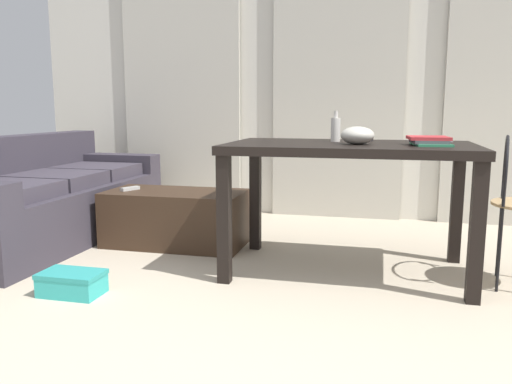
% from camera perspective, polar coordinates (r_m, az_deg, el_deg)
% --- Properties ---
extents(ground_plane, '(7.62, 7.62, 0.00)m').
position_cam_1_polar(ground_plane, '(2.87, 5.23, -10.49)').
color(ground_plane, beige).
extents(wall_back, '(5.71, 0.10, 2.64)m').
position_cam_1_polar(wall_back, '(4.69, 9.23, 13.46)').
color(wall_back, silver).
rests_on(wall_back, ground).
extents(curtains, '(4.06, 0.03, 2.30)m').
position_cam_1_polar(curtains, '(4.60, 9.09, 11.44)').
color(curtains, beige).
rests_on(curtains, ground).
extents(couch, '(0.88, 2.02, 0.77)m').
position_cam_1_polar(couch, '(4.13, -22.50, -0.79)').
color(couch, '#38333D').
rests_on(couch, ground).
extents(coffee_table, '(0.98, 0.49, 0.39)m').
position_cam_1_polar(coffee_table, '(3.71, -8.95, -2.89)').
color(coffee_table, '#382619').
rests_on(coffee_table, ground).
extents(craft_table, '(1.41, 0.82, 0.77)m').
position_cam_1_polar(craft_table, '(3.03, 10.39, 3.47)').
color(craft_table, black).
rests_on(craft_table, ground).
extents(bottle_near, '(0.06, 0.06, 0.19)m').
position_cam_1_polar(bottle_near, '(3.16, 8.88, 6.96)').
color(bottle_near, beige).
rests_on(bottle_near, craft_table).
extents(bowl, '(0.19, 0.19, 0.10)m').
position_cam_1_polar(bowl, '(2.95, 11.26, 6.23)').
color(bowl, beige).
rests_on(bowl, craft_table).
extents(book_stack, '(0.24, 0.32, 0.05)m').
position_cam_1_polar(book_stack, '(2.97, 18.77, 5.42)').
color(book_stack, '#2D7F56').
rests_on(book_stack, craft_table).
extents(tv_remote_on_table, '(0.06, 0.17, 0.02)m').
position_cam_1_polar(tv_remote_on_table, '(3.26, 12.41, 5.79)').
color(tv_remote_on_table, '#232326').
rests_on(tv_remote_on_table, craft_table).
extents(scissors, '(0.11, 0.07, 0.00)m').
position_cam_1_polar(scissors, '(3.29, 19.98, 5.32)').
color(scissors, '#9EA0A5').
rests_on(scissors, craft_table).
extents(tv_remote_primary, '(0.10, 0.15, 0.02)m').
position_cam_1_polar(tv_remote_primary, '(3.78, -13.90, 0.37)').
color(tv_remote_primary, '#B7B7B2').
rests_on(tv_remote_primary, coffee_table).
extents(shoebox, '(0.33, 0.20, 0.12)m').
position_cam_1_polar(shoebox, '(2.90, -19.87, -9.55)').
color(shoebox, '#33B2AD').
rests_on(shoebox, ground).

